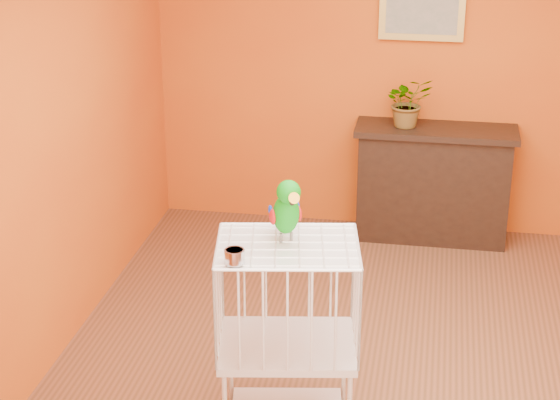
# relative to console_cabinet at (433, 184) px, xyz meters

# --- Properties ---
(ground) EXTENTS (4.50, 4.50, 0.00)m
(ground) POSITION_rel_console_cabinet_xyz_m (-0.16, -2.04, -0.45)
(ground) COLOR brown
(ground) RESTS_ON ground
(room_shell) EXTENTS (4.50, 4.50, 4.50)m
(room_shell) POSITION_rel_console_cabinet_xyz_m (-0.16, -2.04, 1.14)
(room_shell) COLOR #C35712
(room_shell) RESTS_ON ground
(console_cabinet) EXTENTS (1.20, 0.43, 0.89)m
(console_cabinet) POSITION_rel_console_cabinet_xyz_m (0.00, 0.00, 0.00)
(console_cabinet) COLOR black
(console_cabinet) RESTS_ON ground
(potted_plant) EXTENTS (0.46, 0.48, 0.29)m
(potted_plant) POSITION_rel_console_cabinet_xyz_m (-0.22, 0.01, 0.59)
(potted_plant) COLOR #26722D
(potted_plant) RESTS_ON console_cabinet
(framed_picture) EXTENTS (0.62, 0.04, 0.50)m
(framed_picture) POSITION_rel_console_cabinet_xyz_m (-0.16, 0.18, 1.30)
(framed_picture) COLOR #B89942
(framed_picture) RESTS_ON room_shell
(birdcage) EXTENTS (0.77, 0.64, 1.07)m
(birdcage) POSITION_rel_console_cabinet_xyz_m (-0.68, -2.61, 0.11)
(birdcage) COLOR silver
(birdcage) RESTS_ON ground
(feed_cup) EXTENTS (0.10, 0.10, 0.07)m
(feed_cup) POSITION_rel_console_cabinet_xyz_m (-0.90, -2.86, 0.66)
(feed_cup) COLOR silver
(feed_cup) RESTS_ON birdcage
(parrot) EXTENTS (0.21, 0.29, 0.34)m
(parrot) POSITION_rel_console_cabinet_xyz_m (-0.70, -2.57, 0.79)
(parrot) COLOR #59544C
(parrot) RESTS_ON birdcage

